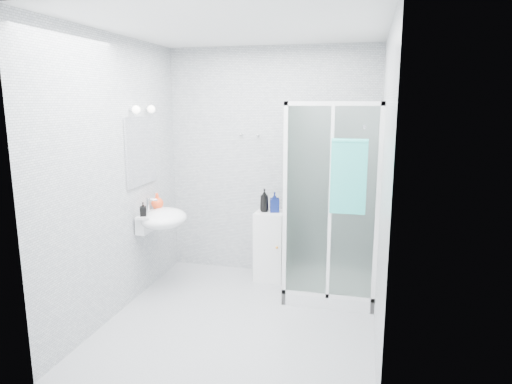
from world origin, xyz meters
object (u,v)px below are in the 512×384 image
(storage_cabinet, at_px, (271,246))
(shampoo_bottle_b, at_px, (275,202))
(soap_dispenser_orange, at_px, (157,201))
(soap_dispenser_black, at_px, (143,209))
(wall_basin, at_px, (162,219))
(shampoo_bottle_a, at_px, (264,200))
(hand_towel, at_px, (349,175))
(shower_enclosure, at_px, (323,253))

(storage_cabinet, bearing_deg, shampoo_bottle_b, 8.67)
(soap_dispenser_orange, distance_m, soap_dispenser_black, 0.33)
(shampoo_bottle_b, distance_m, soap_dispenser_black, 1.42)
(wall_basin, xyz_separation_m, shampoo_bottle_a, (0.96, 0.59, 0.12))
(storage_cabinet, relative_size, hand_towel, 1.15)
(shower_enclosure, height_order, soap_dispenser_black, shower_enclosure)
(wall_basin, height_order, soap_dispenser_orange, soap_dispenser_orange)
(hand_towel, height_order, soap_dispenser_orange, hand_towel)
(shampoo_bottle_b, bearing_deg, soap_dispenser_black, -147.06)
(wall_basin, relative_size, hand_towel, 0.81)
(shampoo_bottle_a, height_order, soap_dispenser_orange, shampoo_bottle_a)
(hand_towel, bearing_deg, wall_basin, 177.43)
(shampoo_bottle_a, relative_size, soap_dispenser_orange, 1.53)
(shampoo_bottle_b, bearing_deg, storage_cabinet, -174.07)
(storage_cabinet, distance_m, soap_dispenser_orange, 1.36)
(soap_dispenser_orange, height_order, soap_dispenser_black, soap_dispenser_orange)
(shower_enclosure, bearing_deg, soap_dispenser_black, -164.58)
(soap_dispenser_orange, bearing_deg, hand_towel, -6.98)
(soap_dispenser_black, bearing_deg, shampoo_bottle_a, 35.14)
(soap_dispenser_orange, bearing_deg, soap_dispenser_black, -89.07)
(shampoo_bottle_b, bearing_deg, soap_dispenser_orange, -159.88)
(hand_towel, height_order, soap_dispenser_black, hand_towel)
(shampoo_bottle_b, xyz_separation_m, soap_dispenser_orange, (-1.20, -0.44, 0.05))
(shower_enclosure, bearing_deg, hand_towel, -59.04)
(hand_towel, bearing_deg, soap_dispenser_black, -177.51)
(storage_cabinet, distance_m, soap_dispenser_black, 1.49)
(storage_cabinet, xyz_separation_m, shampoo_bottle_b, (0.04, 0.00, 0.51))
(shampoo_bottle_a, height_order, shampoo_bottle_b, shampoo_bottle_a)
(wall_basin, xyz_separation_m, hand_towel, (1.90, -0.09, 0.55))
(storage_cabinet, relative_size, soap_dispenser_orange, 4.67)
(wall_basin, distance_m, shampoo_bottle_a, 1.14)
(wall_basin, bearing_deg, shampoo_bottle_b, 29.17)
(soap_dispenser_black, bearing_deg, shower_enclosure, 15.42)
(shampoo_bottle_a, distance_m, soap_dispenser_orange, 1.17)
(wall_basin, relative_size, storage_cabinet, 0.71)
(storage_cabinet, height_order, shampoo_bottle_b, shampoo_bottle_b)
(hand_towel, xyz_separation_m, shampoo_bottle_a, (-0.93, 0.67, -0.43))
(shower_enclosure, distance_m, shampoo_bottle_a, 0.88)
(shower_enclosure, xyz_separation_m, soap_dispenser_black, (-1.77, -0.49, 0.49))
(hand_towel, relative_size, shampoo_bottle_b, 3.06)
(shower_enclosure, xyz_separation_m, shampoo_bottle_a, (-0.69, 0.27, 0.47))
(hand_towel, xyz_separation_m, soap_dispenser_black, (-2.01, -0.09, -0.41))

